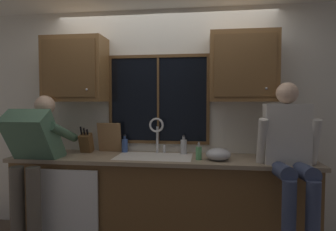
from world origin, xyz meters
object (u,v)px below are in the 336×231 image
at_px(soap_dispenser, 199,153).
at_px(mixing_bowl, 218,154).
at_px(person_sitting_on_counter, 289,146).
at_px(cutting_board, 110,137).
at_px(bottle_tall_clear, 125,145).
at_px(knife_block, 86,143).
at_px(bottle_green_glass, 184,146).
at_px(person_standing, 34,155).

bearing_deg(soap_dispenser, mixing_bowl, 2.17).
distance_m(person_sitting_on_counter, cutting_board, 1.91).
relative_size(soap_dispenser, bottle_tall_clear, 0.91).
bearing_deg(knife_block, bottle_green_glass, 2.85).
relative_size(knife_block, soap_dispenser, 1.78).
height_order(knife_block, bottle_tall_clear, knife_block).
distance_m(person_standing, knife_block, 0.58).
xyz_separation_m(person_sitting_on_counter, bottle_green_glass, (-0.99, 0.45, -0.10)).
xyz_separation_m(person_standing, bottle_green_glass, (1.46, 0.50, 0.04)).
relative_size(mixing_bowl, bottle_tall_clear, 1.25).
distance_m(person_standing, cutting_board, 0.81).
bearing_deg(person_sitting_on_counter, person_standing, -178.90).
bearing_deg(mixing_bowl, knife_block, 171.44).
height_order(person_standing, cutting_board, person_standing).
height_order(mixing_bowl, bottle_green_glass, bottle_green_glass).
xyz_separation_m(cutting_board, bottle_tall_clear, (0.18, -0.00, -0.09)).
relative_size(person_standing, cutting_board, 4.58).
bearing_deg(soap_dispenser, cutting_board, 163.02).
height_order(cutting_board, mixing_bowl, cutting_board).
bearing_deg(bottle_tall_clear, bottle_green_glass, -2.28).
bearing_deg(bottle_green_glass, person_sitting_on_counter, -24.70).
xyz_separation_m(knife_block, bottle_tall_clear, (0.43, 0.08, -0.03)).
xyz_separation_m(person_standing, knife_block, (0.36, 0.45, 0.07)).
bearing_deg(soap_dispenser, person_standing, -172.46).
xyz_separation_m(cutting_board, bottle_green_glass, (0.86, -0.03, -0.08)).
height_order(person_standing, mixing_bowl, person_standing).
distance_m(knife_block, mixing_bowl, 1.49).
xyz_separation_m(person_sitting_on_counter, soap_dispenser, (-0.81, 0.17, -0.11)).
xyz_separation_m(person_standing, soap_dispenser, (1.64, 0.22, 0.03)).
bearing_deg(cutting_board, person_sitting_on_counter, -14.72).
bearing_deg(bottle_green_glass, bottle_tall_clear, 177.72).
relative_size(person_standing, soap_dispenser, 8.68).
bearing_deg(mixing_bowl, person_standing, -173.02).
xyz_separation_m(person_standing, cutting_board, (0.60, 0.53, 0.12)).
height_order(person_sitting_on_counter, mixing_bowl, person_sitting_on_counter).
xyz_separation_m(knife_block, soap_dispenser, (1.28, -0.23, -0.04)).
xyz_separation_m(person_sitting_on_counter, cutting_board, (-1.85, 0.48, -0.02)).
distance_m(mixing_bowl, soap_dispenser, 0.19).
bearing_deg(mixing_bowl, bottle_green_glass, 142.80).
relative_size(mixing_bowl, bottle_green_glass, 1.19).
height_order(cutting_board, bottle_tall_clear, cutting_board).
xyz_separation_m(person_standing, mixing_bowl, (1.83, 0.22, 0.01)).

